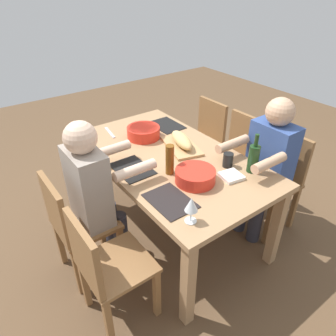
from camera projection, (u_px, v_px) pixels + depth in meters
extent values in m
plane|color=brown|center=(168.00, 227.00, 2.81)|extent=(8.00, 8.00, 0.00)
cube|color=#A87F56|center=(168.00, 158.00, 2.42)|extent=(1.68, 0.96, 0.04)
cube|color=#A87F56|center=(276.00, 227.00, 2.30)|extent=(0.07, 0.07, 0.70)
cube|color=#A87F56|center=(157.00, 146.00, 3.36)|extent=(0.07, 0.07, 0.70)
cube|color=#A87F56|center=(188.00, 285.00, 1.88)|extent=(0.07, 0.07, 0.70)
cube|color=#A87F56|center=(83.00, 172.00, 2.94)|extent=(0.07, 0.07, 0.70)
cube|color=olive|center=(117.00, 265.00, 1.90)|extent=(0.40, 0.40, 0.03)
cube|color=olive|center=(84.00, 254.00, 1.70)|extent=(0.38, 0.04, 0.40)
cube|color=olive|center=(130.00, 259.00, 2.22)|extent=(0.04, 0.04, 0.42)
cube|color=olive|center=(157.00, 293.00, 1.99)|extent=(0.04, 0.04, 0.42)
cube|color=olive|center=(85.00, 283.00, 2.05)|extent=(0.04, 0.04, 0.42)
cube|color=olive|center=(109.00, 323.00, 1.82)|extent=(0.04, 0.04, 0.42)
cube|color=olive|center=(270.00, 184.00, 2.62)|extent=(0.40, 0.40, 0.03)
cube|color=olive|center=(288.00, 155.00, 2.60)|extent=(0.38, 0.04, 0.40)
cube|color=olive|center=(268.00, 223.00, 2.54)|extent=(0.04, 0.04, 0.42)
cube|color=olive|center=(237.00, 202.00, 2.77)|extent=(0.04, 0.04, 0.42)
cube|color=olive|center=(294.00, 207.00, 2.71)|extent=(0.04, 0.04, 0.42)
cube|color=olive|center=(262.00, 189.00, 2.94)|extent=(0.04, 0.04, 0.42)
cylinder|color=#2D2D38|center=(256.00, 218.00, 2.57)|extent=(0.11, 0.11, 0.45)
cylinder|color=#2D2D38|center=(241.00, 208.00, 2.68)|extent=(0.11, 0.11, 0.45)
cube|color=#334C8C|center=(271.00, 156.00, 2.44)|extent=(0.34, 0.20, 0.55)
cylinder|color=tan|center=(269.00, 163.00, 2.12)|extent=(0.07, 0.30, 0.07)
cylinder|color=tan|center=(233.00, 144.00, 2.35)|extent=(0.07, 0.30, 0.07)
sphere|color=tan|center=(280.00, 112.00, 2.24)|extent=(0.21, 0.21, 0.21)
cube|color=olive|center=(230.00, 161.00, 2.94)|extent=(0.40, 0.40, 0.03)
cube|color=olive|center=(246.00, 136.00, 2.91)|extent=(0.38, 0.04, 0.40)
cube|color=olive|center=(228.00, 195.00, 2.85)|extent=(0.04, 0.04, 0.42)
cube|color=olive|center=(203.00, 179.00, 3.09)|extent=(0.04, 0.04, 0.42)
cube|color=olive|center=(252.00, 183.00, 3.02)|extent=(0.04, 0.04, 0.42)
cube|color=olive|center=(227.00, 168.00, 3.26)|extent=(0.04, 0.04, 0.42)
cube|color=olive|center=(86.00, 223.00, 2.21)|extent=(0.40, 0.40, 0.03)
cube|color=olive|center=(55.00, 209.00, 2.01)|extent=(0.38, 0.04, 0.40)
cube|color=olive|center=(101.00, 224.00, 2.54)|extent=(0.04, 0.04, 0.42)
cube|color=olive|center=(121.00, 249.00, 2.30)|extent=(0.04, 0.04, 0.42)
cube|color=olive|center=(60.00, 242.00, 2.37)|extent=(0.04, 0.04, 0.42)
cube|color=olive|center=(78.00, 271.00, 2.13)|extent=(0.04, 0.04, 0.42)
cylinder|color=#2D2D38|center=(111.00, 226.00, 2.49)|extent=(0.11, 0.11, 0.45)
cylinder|color=#2D2D38|center=(121.00, 238.00, 2.38)|extent=(0.11, 0.11, 0.45)
cube|color=gray|center=(88.00, 187.00, 2.09)|extent=(0.34, 0.20, 0.55)
cylinder|color=beige|center=(111.00, 150.00, 2.28)|extent=(0.07, 0.30, 0.07)
cylinder|color=beige|center=(135.00, 170.00, 2.04)|extent=(0.07, 0.30, 0.07)
sphere|color=beige|center=(80.00, 138.00, 1.89)|extent=(0.21, 0.21, 0.21)
cube|color=olive|center=(198.00, 143.00, 3.25)|extent=(0.40, 0.40, 0.03)
cube|color=olive|center=(212.00, 120.00, 3.23)|extent=(0.38, 0.04, 0.40)
cube|color=olive|center=(195.00, 173.00, 3.17)|extent=(0.04, 0.04, 0.42)
cube|color=olive|center=(175.00, 159.00, 3.40)|extent=(0.04, 0.04, 0.42)
cube|color=olive|center=(219.00, 163.00, 3.34)|extent=(0.04, 0.04, 0.42)
cube|color=olive|center=(198.00, 150.00, 3.57)|extent=(0.04, 0.04, 0.42)
cylinder|color=red|center=(143.00, 132.00, 2.66)|extent=(0.28, 0.28, 0.10)
cylinder|color=orange|center=(143.00, 129.00, 2.64)|extent=(0.25, 0.25, 0.03)
cylinder|color=red|center=(195.00, 176.00, 2.10)|extent=(0.27, 0.27, 0.09)
cylinder|color=beige|center=(195.00, 172.00, 2.08)|extent=(0.24, 0.24, 0.03)
cube|color=tan|center=(181.00, 146.00, 2.53)|extent=(0.44, 0.32, 0.02)
ellipsoid|color=tan|center=(182.00, 140.00, 2.50)|extent=(0.34, 0.19, 0.09)
cylinder|color=#193819|center=(253.00, 159.00, 2.18)|extent=(0.08, 0.08, 0.20)
cylinder|color=#193819|center=(257.00, 140.00, 2.10)|extent=(0.03, 0.03, 0.09)
cylinder|color=brown|center=(170.00, 160.00, 2.15)|extent=(0.06, 0.06, 0.22)
cylinder|color=silver|center=(191.00, 221.00, 1.78)|extent=(0.07, 0.07, 0.01)
cylinder|color=silver|center=(191.00, 215.00, 1.76)|extent=(0.01, 0.01, 0.07)
cone|color=silver|center=(191.00, 204.00, 1.72)|extent=(0.08, 0.08, 0.08)
cube|color=black|center=(170.00, 201.00, 1.94)|extent=(0.32, 0.23, 0.01)
cylinder|color=black|center=(228.00, 160.00, 2.26)|extent=(0.07, 0.07, 0.11)
cube|color=black|center=(132.00, 169.00, 2.25)|extent=(0.32, 0.23, 0.01)
cube|color=black|center=(167.00, 125.00, 2.89)|extent=(0.32, 0.23, 0.01)
cube|color=silver|center=(110.00, 133.00, 2.75)|extent=(0.23, 0.06, 0.01)
cube|color=white|center=(231.00, 176.00, 2.15)|extent=(0.16, 0.16, 0.02)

